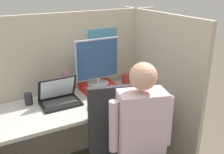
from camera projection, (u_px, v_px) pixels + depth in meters
The scene contains 13 objects.
cubicle_panel_back at pixel (62, 90), 2.60m from camera, with size 2.15×0.05×1.51m.
cubicle_panel_right at pixel (155, 88), 2.66m from camera, with size 0.04×1.25×1.51m.
desk at pixel (76, 121), 2.39m from camera, with size 1.65×0.63×0.75m.
paper_box at pixel (98, 87), 2.59m from camera, with size 0.32×0.23×0.07m.
monitor at pixel (97, 62), 2.50m from camera, with size 0.45×0.21×0.45m.
laptop at pixel (60, 99), 2.31m from camera, with size 0.34×0.24×0.24m.
mouse at pixel (94, 104), 2.27m from camera, with size 0.06×0.05×0.03m.
stapler at pixel (149, 87), 2.60m from camera, with size 0.05×0.12×0.06m.
carrot_toy at pixel (92, 109), 2.18m from camera, with size 0.04×0.14×0.04m.
office_chair at pixel (129, 151), 2.08m from camera, with size 0.58×0.62×1.02m.
person at pixel (148, 136), 1.89m from camera, with size 0.46×0.52×1.27m.
coffee_mug at pixel (126, 79), 2.75m from camera, with size 0.08×0.08×0.10m.
pen_cup at pixel (29, 99), 2.29m from camera, with size 0.07×0.07×0.10m.
Camera 1 is at (-0.72, -1.68, 1.79)m, focal length 42.00 mm.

